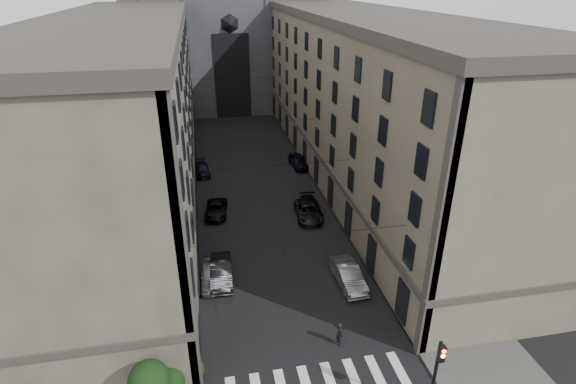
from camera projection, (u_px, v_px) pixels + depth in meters
sidewalk_left at (166, 186)px, 52.71m from camera, size 7.00×80.00×0.15m
sidewalk_right at (337, 173)px, 56.35m from camera, size 7.00×80.00×0.15m
zebra_crossing at (319, 384)px, 27.11m from camera, size 11.00×3.20×0.01m
building_left at (127, 110)px, 48.20m from camera, size 13.60×60.60×18.85m
building_right at (365, 99)px, 52.86m from camera, size 13.60×60.60×18.85m
gothic_tower at (224, 5)px, 81.38m from camera, size 35.00×23.00×58.00m
traffic_light_right at (437, 370)px, 23.94m from camera, size 0.34×0.50×5.20m
tram_wires at (253, 123)px, 51.11m from camera, size 14.00×60.00×0.43m
car_left_near at (211, 276)px, 35.82m from camera, size 1.72×4.27×1.45m
car_left_midnear at (221, 271)px, 36.19m from camera, size 1.94×5.00×1.62m
car_left_midfar at (216, 209)px, 46.23m from camera, size 2.64×4.84×1.29m
car_left_far at (202, 169)px, 55.90m from camera, size 2.23×4.62×1.30m
car_right_near at (348, 275)px, 35.72m from camera, size 1.93×5.00×1.62m
car_right_midnear at (308, 211)px, 45.72m from camera, size 2.76×5.34×1.44m
car_right_midfar at (311, 208)px, 46.44m from camera, size 2.27×5.01×1.42m
car_right_far at (299, 161)px, 57.95m from camera, size 2.27×4.85×1.61m
pedestrian at (340, 334)px, 29.77m from camera, size 0.55×0.72×1.76m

